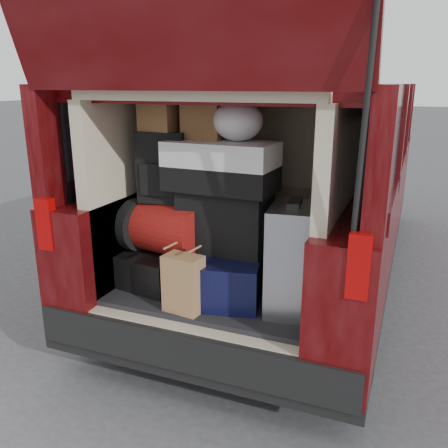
# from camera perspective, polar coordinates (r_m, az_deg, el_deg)

# --- Properties ---
(ground) EXTENTS (80.00, 80.00, 0.00)m
(ground) POSITION_cam_1_polar(r_m,az_deg,el_deg) (3.12, -1.65, -18.37)
(ground) COLOR #3C3C3F
(ground) RESTS_ON ground
(minivan) EXTENTS (1.90, 5.35, 2.77)m
(minivan) POSITION_cam_1_polar(r_m,az_deg,el_deg) (4.40, 8.00, 4.97)
(minivan) COLOR black
(minivan) RESTS_ON ground
(load_floor) EXTENTS (1.24, 1.05, 0.55)m
(load_floor) POSITION_cam_1_polar(r_m,az_deg,el_deg) (3.19, 0.33, -11.69)
(load_floor) COLOR black
(load_floor) RESTS_ON ground
(black_hardshell) EXTENTS (0.46, 0.58, 0.21)m
(black_hardshell) POSITION_cam_1_polar(r_m,az_deg,el_deg) (3.10, -7.47, -4.95)
(black_hardshell) COLOR black
(black_hardshell) RESTS_ON load_floor
(navy_hardshell) EXTENTS (0.60, 0.69, 0.26)m
(navy_hardshell) POSITION_cam_1_polar(r_m,az_deg,el_deg) (2.89, -0.26, -5.88)
(navy_hardshell) COLOR black
(navy_hardshell) RESTS_ON load_floor
(silver_roller) EXTENTS (0.29, 0.43, 0.60)m
(silver_roller) POSITION_cam_1_polar(r_m,az_deg,el_deg) (2.66, 8.22, -4.10)
(silver_roller) COLOR white
(silver_roller) RESTS_ON load_floor
(kraft_bag) EXTENTS (0.23, 0.16, 0.33)m
(kraft_bag) POSITION_cam_1_polar(r_m,az_deg,el_deg) (2.66, -4.90, -7.17)
(kraft_bag) COLOR #A4754A
(kraft_bag) RESTS_ON load_floor
(red_duffel) EXTENTS (0.55, 0.42, 0.32)m
(red_duffel) POSITION_cam_1_polar(r_m,az_deg,el_deg) (2.96, -6.87, -0.52)
(red_duffel) COLOR #9D1C0E
(red_duffel) RESTS_ON black_hardshell
(black_soft_case) EXTENTS (0.52, 0.32, 0.37)m
(black_soft_case) POSITION_cam_1_polar(r_m,az_deg,el_deg) (2.84, 0.18, 0.52)
(black_soft_case) COLOR black
(black_soft_case) RESTS_ON navy_hardshell
(backpack) EXTENTS (0.32, 0.21, 0.43)m
(backpack) POSITION_cam_1_polar(r_m,az_deg,el_deg) (2.92, -7.16, 6.83)
(backpack) COLOR black
(backpack) RESTS_ON red_duffel
(twotone_duffel) EXTENTS (0.64, 0.35, 0.28)m
(twotone_duffel) POSITION_cam_1_polar(r_m,az_deg,el_deg) (2.74, -0.35, 6.97)
(twotone_duffel) COLOR silver
(twotone_duffel) RESTS_ON black_soft_case
(grocery_sack_lower) EXTENTS (0.22, 0.18, 0.19)m
(grocery_sack_lower) POSITION_cam_1_polar(r_m,az_deg,el_deg) (2.90, -7.78, 12.90)
(grocery_sack_lower) COLOR olive
(grocery_sack_lower) RESTS_ON backpack
(grocery_sack_upper) EXTENTS (0.23, 0.19, 0.23)m
(grocery_sack_upper) POSITION_cam_1_polar(r_m,az_deg,el_deg) (2.83, -2.32, 12.52)
(grocery_sack_upper) COLOR olive
(grocery_sack_upper) RESTS_ON twotone_duffel
(plastic_bag_center) EXTENTS (0.32, 0.31, 0.23)m
(plastic_bag_center) POSITION_cam_1_polar(r_m,az_deg,el_deg) (2.72, 1.69, 12.31)
(plastic_bag_center) COLOR silver
(plastic_bag_center) RESTS_ON twotone_duffel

